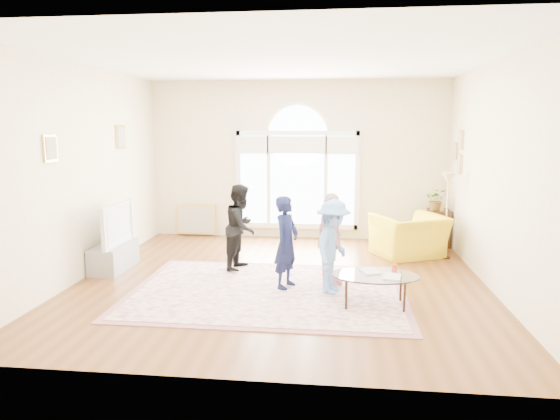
# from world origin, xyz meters

# --- Properties ---
(ground) EXTENTS (6.00, 6.00, 0.00)m
(ground) POSITION_xyz_m (0.00, 0.00, 0.00)
(ground) COLOR #563213
(ground) RESTS_ON ground
(room_shell) EXTENTS (6.00, 6.00, 6.00)m
(room_shell) POSITION_xyz_m (0.01, 2.83, 1.57)
(room_shell) COLOR beige
(room_shell) RESTS_ON ground
(area_rug) EXTENTS (3.60, 2.60, 0.02)m
(area_rug) POSITION_xyz_m (-0.13, -0.52, 0.01)
(area_rug) COLOR beige
(area_rug) RESTS_ON ground
(rug_border) EXTENTS (3.80, 2.80, 0.01)m
(rug_border) POSITION_xyz_m (-0.13, -0.52, 0.01)
(rug_border) COLOR #9A5F68
(rug_border) RESTS_ON ground
(tv_console) EXTENTS (0.45, 1.00, 0.42)m
(tv_console) POSITION_xyz_m (-2.75, 0.30, 0.21)
(tv_console) COLOR gray
(tv_console) RESTS_ON ground
(television) EXTENTS (0.18, 1.15, 0.66)m
(television) POSITION_xyz_m (-2.74, 0.30, 0.75)
(television) COLOR black
(television) RESTS_ON tv_console
(coffee_table) EXTENTS (1.13, 0.73, 0.54)m
(coffee_table) POSITION_xyz_m (1.31, -0.93, 0.40)
(coffee_table) COLOR silver
(coffee_table) RESTS_ON ground
(armchair) EXTENTS (1.45, 1.39, 0.74)m
(armchair) POSITION_xyz_m (2.10, 1.68, 0.37)
(armchair) COLOR yellow
(armchair) RESTS_ON ground
(side_cabinet) EXTENTS (0.40, 0.50, 0.70)m
(side_cabinet) POSITION_xyz_m (2.78, 2.58, 0.35)
(side_cabinet) COLOR black
(side_cabinet) RESTS_ON ground
(floor_lamp) EXTENTS (0.27, 0.27, 1.51)m
(floor_lamp) POSITION_xyz_m (2.71, 1.64, 1.28)
(floor_lamp) COLOR black
(floor_lamp) RESTS_ON ground
(plant_pedestal) EXTENTS (0.20, 0.20, 0.70)m
(plant_pedestal) POSITION_xyz_m (2.70, 2.49, 0.35)
(plant_pedestal) COLOR white
(plant_pedestal) RESTS_ON ground
(potted_plant) EXTENTS (0.44, 0.40, 0.42)m
(potted_plant) POSITION_xyz_m (2.70, 2.49, 0.91)
(potted_plant) COLOR #33722D
(potted_plant) RESTS_ON plant_pedestal
(leaning_picture) EXTENTS (0.80, 0.14, 0.62)m
(leaning_picture) POSITION_xyz_m (-2.12, 2.90, 0.00)
(leaning_picture) COLOR tan
(leaning_picture) RESTS_ON ground
(child_navy) EXTENTS (0.47, 0.56, 1.31)m
(child_navy) POSITION_xyz_m (0.12, -0.34, 0.67)
(child_navy) COLOR #111739
(child_navy) RESTS_ON area_rug
(child_black) EXTENTS (0.63, 0.75, 1.37)m
(child_black) POSITION_xyz_m (-0.70, 0.53, 0.70)
(child_black) COLOR black
(child_black) RESTS_ON area_rug
(child_pink) EXTENTS (0.57, 0.85, 1.35)m
(child_pink) POSITION_xyz_m (0.73, -0.22, 0.69)
(child_pink) COLOR #FAB5C4
(child_pink) RESTS_ON area_rug
(child_blue) EXTENTS (0.71, 0.94, 1.29)m
(child_blue) POSITION_xyz_m (0.77, -0.50, 0.67)
(child_blue) COLOR #6697E3
(child_blue) RESTS_ON area_rug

